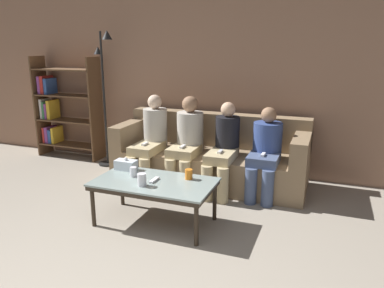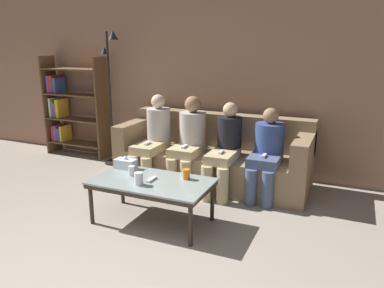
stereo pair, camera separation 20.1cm
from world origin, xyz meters
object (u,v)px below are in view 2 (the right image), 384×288
(couch, at_px, (214,158))
(seated_person_right_end, at_px, (267,151))
(cup_near_right, at_px, (132,171))
(cup_far_center, at_px, (139,179))
(seated_person_mid_right, at_px, (225,147))
(tissue_box, at_px, (126,164))
(game_remote, at_px, (152,179))
(standing_lamp, at_px, (111,84))
(coffee_table, at_px, (152,184))
(bookshelf, at_px, (69,108))
(seated_person_left_end, at_px, (154,137))
(cup_near_left, at_px, (186,174))
(seated_person_mid_left, at_px, (190,139))

(couch, bearing_deg, seated_person_right_end, -16.98)
(cup_near_right, relative_size, cup_far_center, 0.82)
(cup_far_center, relative_size, seated_person_mid_right, 0.11)
(tissue_box, relative_size, seated_person_mid_right, 0.21)
(game_remote, relative_size, standing_lamp, 0.08)
(coffee_table, distance_m, cup_near_right, 0.26)
(tissue_box, height_order, game_remote, tissue_box)
(couch, xyz_separation_m, bookshelf, (-2.46, 0.27, 0.43))
(game_remote, relative_size, seated_person_left_end, 0.14)
(coffee_table, xyz_separation_m, seated_person_right_end, (0.86, 1.07, 0.14))
(cup_near_right, bearing_deg, cup_near_left, 13.08)
(couch, height_order, cup_near_right, couch)
(standing_lamp, relative_size, seated_person_left_end, 1.73)
(standing_lamp, relative_size, seated_person_right_end, 1.85)
(couch, distance_m, seated_person_mid_right, 0.41)
(coffee_table, xyz_separation_m, seated_person_left_end, (-0.56, 1.04, 0.17))
(seated_person_left_end, bearing_deg, seated_person_mid_right, -0.71)
(standing_lamp, bearing_deg, seated_person_mid_right, -11.88)
(seated_person_left_end, height_order, seated_person_right_end, seated_person_left_end)
(bookshelf, distance_m, seated_person_mid_left, 2.28)
(seated_person_right_end, bearing_deg, couch, 163.02)
(seated_person_mid_right, bearing_deg, seated_person_left_end, 179.29)
(tissue_box, bearing_deg, couch, 62.43)
(cup_far_center, height_order, bookshelf, bookshelf)
(standing_lamp, relative_size, seated_person_mid_right, 1.80)
(seated_person_mid_left, bearing_deg, cup_near_right, -98.78)
(seated_person_left_end, bearing_deg, cup_near_left, -46.31)
(cup_near_left, xyz_separation_m, cup_far_center, (-0.34, -0.31, 0.01))
(tissue_box, relative_size, seated_person_right_end, 0.22)
(coffee_table, bearing_deg, seated_person_left_end, 117.99)
(coffee_table, height_order, game_remote, game_remote)
(seated_person_mid_left, height_order, seated_person_mid_right, seated_person_mid_left)
(couch, distance_m, cup_far_center, 1.46)
(couch, height_order, game_remote, couch)
(cup_near_left, height_order, seated_person_mid_left, seated_person_mid_left)
(couch, distance_m, game_remote, 1.30)
(tissue_box, relative_size, seated_person_left_end, 0.21)
(seated_person_left_end, relative_size, seated_person_right_end, 1.07)
(cup_far_center, bearing_deg, standing_lamp, 131.31)
(cup_near_right, distance_m, standing_lamp, 1.92)
(bookshelf, bearing_deg, coffee_table, -33.92)
(coffee_table, xyz_separation_m, cup_far_center, (-0.05, -0.15, 0.10))
(coffee_table, relative_size, cup_near_left, 11.69)
(couch, height_order, coffee_table, couch)
(cup_near_left, xyz_separation_m, bookshelf, (-2.60, 1.39, 0.25))
(bookshelf, distance_m, standing_lamp, 0.99)
(couch, xyz_separation_m, game_remote, (-0.15, -1.29, 0.14))
(seated_person_mid_right, relative_size, seated_person_right_end, 1.03)
(cup_near_left, bearing_deg, bookshelf, 151.85)
(cup_near_right, distance_m, game_remote, 0.25)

